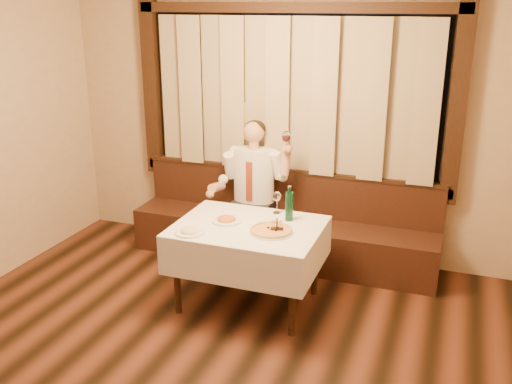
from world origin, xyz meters
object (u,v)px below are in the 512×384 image
(pasta_cream, at_px, (190,229))
(green_bottle, at_px, (289,206))
(cruet_caddy, at_px, (277,227))
(seated_man, at_px, (252,182))
(dining_table, at_px, (248,237))
(banquette, at_px, (283,231))
(pasta_red, at_px, (226,217))
(pizza, at_px, (271,230))

(pasta_cream, bearing_deg, green_bottle, 39.62)
(cruet_caddy, distance_m, seated_man, 1.15)
(green_bottle, bearing_deg, dining_table, -140.95)
(banquette, relative_size, pasta_red, 11.80)
(dining_table, distance_m, pizza, 0.28)
(banquette, height_order, cruet_caddy, banquette)
(banquette, bearing_deg, pasta_red, -102.00)
(pasta_cream, bearing_deg, cruet_caddy, 22.60)
(pasta_red, relative_size, green_bottle, 0.84)
(green_bottle, bearing_deg, pizza, -100.44)
(banquette, distance_m, pizza, 1.22)
(cruet_caddy, bearing_deg, banquette, 88.07)
(banquette, xyz_separation_m, seated_man, (-0.31, -0.09, 0.53))
(dining_table, relative_size, seated_man, 0.87)
(pizza, bearing_deg, banquette, 102.20)
(banquette, relative_size, dining_table, 2.52)
(banquette, xyz_separation_m, dining_table, (0.00, -1.02, 0.34))
(pizza, distance_m, green_bottle, 0.35)
(dining_table, xyz_separation_m, cruet_caddy, (0.28, -0.05, 0.15))
(banquette, distance_m, green_bottle, 1.02)
(green_bottle, bearing_deg, banquette, 110.81)
(banquette, xyz_separation_m, cruet_caddy, (0.28, -1.08, 0.49))
(banquette, height_order, green_bottle, green_bottle)
(dining_table, height_order, cruet_caddy, cruet_caddy)
(cruet_caddy, bearing_deg, seated_man, 104.55)
(pasta_red, bearing_deg, dining_table, -5.89)
(pizza, height_order, seated_man, seated_man)
(pizza, bearing_deg, pasta_cream, -158.13)
(banquette, bearing_deg, pasta_cream, -106.31)
(green_bottle, bearing_deg, cruet_caddy, -93.33)
(pizza, xyz_separation_m, green_bottle, (0.06, 0.32, 0.12))
(pizza, distance_m, seated_man, 1.15)
(pizza, bearing_deg, cruet_caddy, 32.72)
(pizza, xyz_separation_m, pasta_cream, (-0.64, -0.26, 0.02))
(pasta_red, relative_size, cruet_caddy, 2.31)
(pasta_cream, relative_size, seated_man, 0.17)
(pizza, xyz_separation_m, pasta_red, (-0.45, 0.10, 0.02))
(banquette, height_order, pizza, banquette)
(banquette, bearing_deg, seated_man, -163.89)
(dining_table, bearing_deg, pizza, -18.27)
(pasta_cream, bearing_deg, pizza, 21.87)
(dining_table, height_order, seated_man, seated_man)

